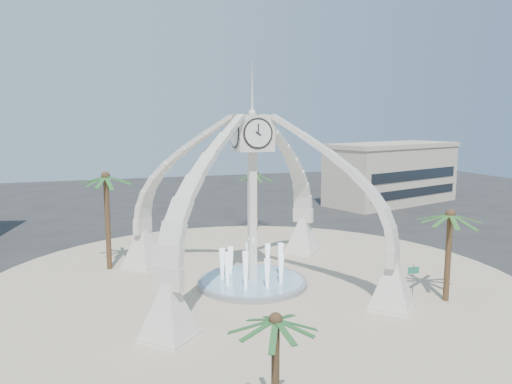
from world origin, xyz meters
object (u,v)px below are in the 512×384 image
object	(u,v)px
palm_south	(276,322)
palm_east	(450,215)
palm_west	(106,178)
fountain	(252,281)
palm_north	(256,175)
clock_tower	(252,197)
street_sign	(413,274)

from	to	relation	value
palm_south	palm_east	bearing A→B (deg)	32.55
palm_east	palm_west	bearing A→B (deg)	145.64
palm_west	palm_south	bearing A→B (deg)	-78.29
fountain	palm_north	bearing A→B (deg)	70.85
palm_north	clock_tower	bearing A→B (deg)	-109.15
fountain	palm_north	xyz separation A→B (m)	(5.91, 17.00, 5.82)
palm_west	palm_north	distance (m)	18.48
fountain	palm_north	distance (m)	18.92
fountain	palm_west	distance (m)	14.11
palm_north	fountain	bearing A→B (deg)	-109.15
fountain	palm_west	xyz separation A→B (m)	(-9.74, 7.27, 7.15)
palm_south	palm_north	bearing A→B (deg)	72.84
fountain	palm_west	bearing A→B (deg)	143.28
palm_north	palm_south	size ratio (longest dim) A/B	1.27
palm_north	street_sign	xyz separation A→B (m)	(3.50, -23.01, -4.41)
palm_east	palm_west	distance (m)	25.47
palm_south	palm_west	bearing A→B (deg)	101.71
fountain	street_sign	bearing A→B (deg)	-32.55
clock_tower	palm_east	xyz separation A→B (m)	(11.24, -7.08, -0.67)
palm_east	palm_south	distance (m)	18.90
palm_east	palm_west	world-z (taller)	palm_west
palm_south	fountain	bearing A→B (deg)	74.85
palm_south	street_sign	bearing A→B (deg)	38.61
palm_south	street_sign	world-z (taller)	palm_south
palm_north	palm_south	xyz separation A→B (m)	(-10.57, -34.24, -1.33)
clock_tower	palm_west	bearing A→B (deg)	143.28
palm_east	street_sign	size ratio (longest dim) A/B	2.81
fountain	palm_north	size ratio (longest dim) A/B	1.15
palm_east	fountain	bearing A→B (deg)	147.80
fountain	palm_east	bearing A→B (deg)	-32.20
clock_tower	palm_south	world-z (taller)	clock_tower
palm_east	street_sign	xyz separation A→B (m)	(-1.84, 1.08, -4.12)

